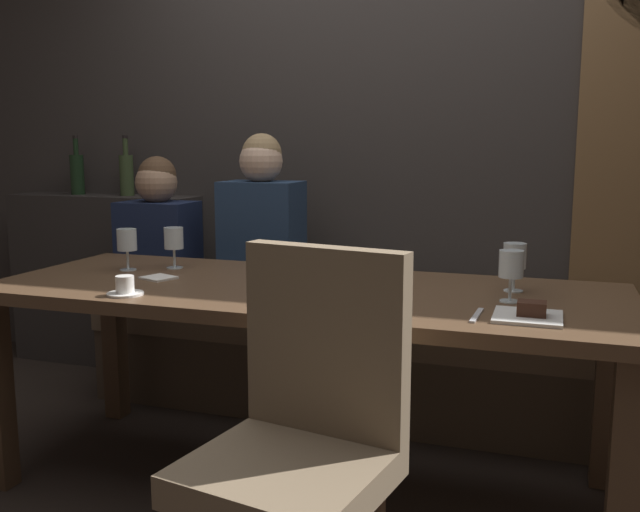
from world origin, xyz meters
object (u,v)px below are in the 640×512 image
Objects in this scene: wine_glass_end_left at (127,242)px; wine_glass_center_front at (515,258)px; chair_near_side at (304,423)px; dessert_plate at (529,314)px; wine_glass_far_right at (511,265)px; wine_glass_far_left at (174,239)px; espresso_cup at (125,287)px; wine_bottle_pale_label at (127,174)px; banquette_bench at (355,367)px; wine_bottle_dark_red at (77,173)px; diner_redhead at (158,235)px; fork_on_table at (477,315)px; diner_bearded at (262,228)px; dining_table at (302,311)px.

wine_glass_end_left is 1.46m from wine_glass_center_front.
chair_near_side is 0.74m from dessert_plate.
wine_glass_center_front is (0.00, 0.17, -0.00)m from wine_glass_far_right.
wine_glass_far_left is (-1.31, 0.02, 0.00)m from wine_glass_center_front.
chair_near_side is 0.90m from espresso_cup.
chair_near_side is at bearing -116.46° from wine_glass_center_front.
wine_bottle_pale_label is 2.54m from dessert_plate.
wine_glass_far_left is at bearing -139.07° from banquette_bench.
wine_bottle_pale_label is at bearing 2.51° from wine_bottle_dark_red.
diner_redhead is 0.60m from wine_bottle_pale_label.
diner_redhead is 2.22× the size of wine_bottle_dark_red.
diner_redhead is at bearing 179.70° from banquette_bench.
banquette_bench is 7.67× the size of wine_bottle_pale_label.
dessert_plate is (1.37, -0.39, -0.10)m from wine_glass_far_left.
wine_bottle_pale_label is 1.99× the size of wine_glass_far_right.
espresso_cup is (-0.50, -1.02, 0.54)m from banquette_bench.
fork_on_table is (-0.08, -0.39, -0.11)m from wine_glass_center_front.
diner_bearded reaches higher than banquette_bench.
wine_glass_far_left reaches higher than banquette_bench.
dining_table is at bearing -57.51° from diner_bearded.
wine_bottle_dark_red is at bearing 153.17° from dessert_plate.
dining_table is 11.58× the size of dessert_plate.
wine_glass_center_front is 1.00× the size of wine_glass_far_left.
wine_glass_far_left is (-1.31, 0.19, 0.00)m from wine_glass_far_right.
banquette_bench is (0.00, 0.70, -0.42)m from dining_table.
dining_table reaches higher than banquette_bench.
dining_table is 6.75× the size of wine_bottle_pale_label.
diner_redhead is at bearing 152.75° from fork_on_table.
wine_bottle_pale_label is at bearing 143.14° from dining_table.
fork_on_table is at bearing -28.62° from wine_bottle_dark_red.
fork_on_table is at bearing -56.37° from banquette_bench.
banquette_bench is 1.09m from wine_glass_center_front.
wine_glass_center_front is at bearing 99.93° from dessert_plate.
wine_glass_end_left is 0.47m from espresso_cup.
banquette_bench is 1.02m from wine_glass_far_left.
chair_near_side is (0.27, -0.72, -0.09)m from dining_table.
fork_on_table is at bearing -32.47° from wine_bottle_pale_label.
wine_bottle_dark_red is at bearing 131.86° from espresso_cup.
wine_glass_far_right is 1.46m from wine_glass_end_left.
chair_near_side reaches higher than dessert_plate.
fork_on_table is (-0.08, -0.22, -0.11)m from wine_glass_far_right.
wine_glass_far_right is at bearing -45.59° from banquette_bench.
wine_glass_center_front is 1.37× the size of espresso_cup.
wine_bottle_pale_label reaches higher than wine_glass_center_front.
dining_table is 2.24× the size of chair_near_side.
dining_table is 0.67m from fork_on_table.
wine_glass_center_front is 0.41m from fork_on_table.
diner_redhead reaches higher than espresso_cup.
wine_bottle_dark_red is at bearing 138.42° from chair_near_side.
fork_on_table reaches higher than dining_table.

